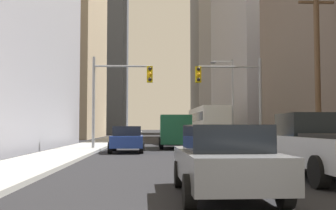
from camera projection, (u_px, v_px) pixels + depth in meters
sidewalk_left at (118, 137)px, 53.85m from camera, size 2.87×160.00×0.15m
sidewalk_right at (210, 137)px, 54.36m from camera, size 2.87×160.00×0.15m
city_bus at (207, 122)px, 40.65m from camera, size 2.73×11.54×3.40m
pickup_truck_silver at (324, 146)px, 11.49m from camera, size 2.20×5.41×1.90m
cargo_van_green at (175, 130)px, 27.84m from camera, size 2.16×5.24×2.26m
sedan_grey at (224, 160)px, 8.50m from camera, size 1.95×4.24×1.52m
sedan_red at (252, 142)px, 19.05m from camera, size 1.95×4.21×1.52m
sedan_blue at (127, 139)px, 23.41m from camera, size 1.95×4.24×1.52m
sedan_white at (172, 135)px, 33.73m from camera, size 1.96×4.26×1.52m
traffic_signal_near_left at (119, 87)px, 25.77m from camera, size 3.88×0.44×6.00m
traffic_signal_near_right at (232, 87)px, 26.07m from camera, size 4.35×0.44×6.00m
utility_pole_right at (317, 60)px, 19.90m from camera, size 2.20×0.28×9.11m
street_lamp_right at (229, 93)px, 35.59m from camera, size 2.10×0.32×7.50m
building_left_mid_office at (20, 32)px, 54.97m from camera, size 21.69×19.27×29.01m
building_right_mid_block at (314, 30)px, 55.01m from camera, size 24.83×25.08×29.63m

